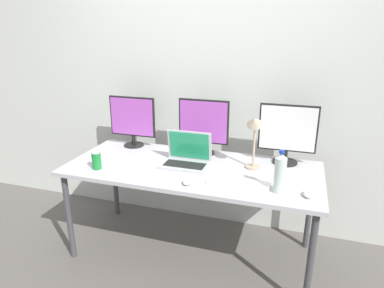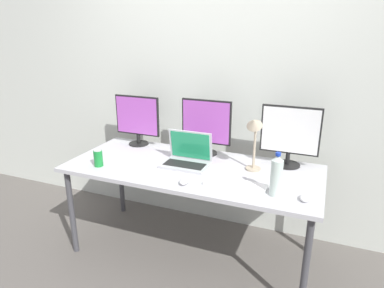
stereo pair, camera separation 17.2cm
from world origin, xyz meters
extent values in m
plane|color=#5B5651|center=(0.00, 0.00, 0.00)|extent=(16.00, 16.00, 0.00)
cube|color=silver|center=(0.00, 0.59, 1.30)|extent=(7.00, 0.08, 2.60)
cylinder|color=#424247|center=(-0.88, -0.35, 0.35)|extent=(0.04, 0.04, 0.71)
cylinder|color=#424247|center=(0.88, -0.35, 0.35)|extent=(0.04, 0.04, 0.71)
cylinder|color=#424247|center=(-0.88, 0.35, 0.35)|extent=(0.04, 0.04, 0.71)
cylinder|color=#424247|center=(0.88, 0.35, 0.35)|extent=(0.04, 0.04, 0.71)
cube|color=#B7B7BC|center=(0.00, 0.00, 0.72)|extent=(1.87, 0.81, 0.03)
cylinder|color=black|center=(-0.63, 0.31, 0.75)|extent=(0.17, 0.17, 0.01)
cylinder|color=black|center=(-0.63, 0.31, 0.79)|extent=(0.03, 0.03, 0.08)
cube|color=black|center=(-0.63, 0.31, 1.00)|extent=(0.41, 0.02, 0.34)
cube|color=#A54CB2|center=(-0.63, 0.29, 1.00)|extent=(0.39, 0.01, 0.32)
cylinder|color=black|center=(0.00, 0.30, 0.75)|extent=(0.18, 0.18, 0.01)
cylinder|color=black|center=(0.00, 0.30, 0.79)|extent=(0.03, 0.03, 0.08)
cube|color=black|center=(0.00, 0.30, 1.01)|extent=(0.41, 0.02, 0.35)
cube|color=#A54CB2|center=(0.00, 0.29, 1.01)|extent=(0.39, 0.01, 0.33)
cylinder|color=black|center=(0.65, 0.30, 0.75)|extent=(0.19, 0.19, 0.01)
cylinder|color=black|center=(0.65, 0.30, 0.80)|extent=(0.03, 0.03, 0.09)
cube|color=black|center=(0.65, 0.30, 1.02)|extent=(0.43, 0.02, 0.35)
cube|color=white|center=(0.65, 0.28, 1.02)|extent=(0.40, 0.01, 0.33)
cube|color=#B7B7BC|center=(-0.05, -0.01, 0.75)|extent=(0.35, 0.23, 0.02)
cube|color=black|center=(-0.05, -0.02, 0.76)|extent=(0.30, 0.13, 0.00)
cube|color=#B7B7BC|center=(-0.05, 0.09, 0.87)|extent=(0.35, 0.04, 0.23)
cube|color=#1E8C59|center=(-0.05, 0.09, 0.87)|extent=(0.31, 0.03, 0.21)
cube|color=white|center=(0.39, -0.19, 0.75)|extent=(0.41, 0.17, 0.02)
ellipsoid|color=silver|center=(0.82, -0.23, 0.76)|extent=(0.06, 0.10, 0.03)
ellipsoid|color=silver|center=(0.06, -0.28, 0.76)|extent=(0.07, 0.11, 0.03)
cylinder|color=silver|center=(0.64, -0.23, 0.86)|extent=(0.07, 0.07, 0.23)
cone|color=silver|center=(0.64, -0.23, 0.99)|extent=(0.07, 0.07, 0.03)
cylinder|color=#1938B2|center=(0.64, -0.23, 1.01)|extent=(0.03, 0.03, 0.02)
cylinder|color=#197F33|center=(-0.65, -0.24, 0.80)|extent=(0.07, 0.07, 0.12)
cylinder|color=silver|center=(-0.65, -0.24, 0.86)|extent=(0.06, 0.06, 0.00)
cylinder|color=tan|center=(0.43, 0.12, 0.75)|extent=(0.11, 0.11, 0.01)
cylinder|color=tan|center=(0.43, 0.12, 0.92)|extent=(0.02, 0.02, 0.32)
cone|color=tan|center=(0.43, 0.06, 1.11)|extent=(0.11, 0.12, 0.11)
camera|label=1|loc=(0.72, -2.24, 1.72)|focal=32.00mm
camera|label=2|loc=(0.88, -2.18, 1.72)|focal=32.00mm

